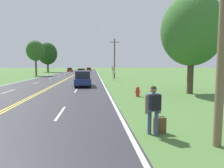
{
  "coord_description": "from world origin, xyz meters",
  "views": [
    {
      "loc": [
        4.79,
        -2.66,
        2.43
      ],
      "look_at": [
        5.98,
        10.18,
        1.22
      ],
      "focal_mm": 32.0,
      "sensor_mm": 36.0,
      "label": 1
    }
  ],
  "objects_px": {
    "hitchhiker_person": "(154,105)",
    "traffic_sign": "(113,70)",
    "tree_mid_treeline": "(35,51)",
    "tree_left_verge": "(47,54)",
    "suitcase": "(160,125)",
    "car_champagne_van_mid_near": "(82,72)",
    "car_dark_blue_van_approaching": "(83,78)",
    "fire_hydrant": "(138,91)",
    "car_maroon_hatchback_receding": "(89,69)",
    "car_red_hatchback_mid_far": "(70,70)",
    "tree_right_cluster": "(192,31)"
  },
  "relations": [
    {
      "from": "hitchhiker_person",
      "to": "traffic_sign",
      "type": "distance_m",
      "value": 23.48
    },
    {
      "from": "tree_mid_treeline",
      "to": "tree_left_verge",
      "type": "bearing_deg",
      "value": 96.6
    },
    {
      "from": "suitcase",
      "to": "traffic_sign",
      "type": "bearing_deg",
      "value": -6.86
    },
    {
      "from": "tree_mid_treeline",
      "to": "car_champagne_van_mid_near",
      "type": "height_order",
      "value": "tree_mid_treeline"
    },
    {
      "from": "traffic_sign",
      "to": "car_dark_blue_van_approaching",
      "type": "height_order",
      "value": "traffic_sign"
    },
    {
      "from": "hitchhiker_person",
      "to": "tree_mid_treeline",
      "type": "distance_m",
      "value": 43.69
    },
    {
      "from": "fire_hydrant",
      "to": "car_champagne_van_mid_near",
      "type": "distance_m",
      "value": 32.98
    },
    {
      "from": "suitcase",
      "to": "car_maroon_hatchback_receding",
      "type": "distance_m",
      "value": 80.88
    },
    {
      "from": "suitcase",
      "to": "tree_mid_treeline",
      "type": "xyz_separation_m",
      "value": [
        -15.5,
        40.53,
        5.43
      ]
    },
    {
      "from": "tree_mid_treeline",
      "to": "car_red_hatchback_mid_far",
      "type": "relative_size",
      "value": 1.93
    },
    {
      "from": "hitchhiker_person",
      "to": "car_maroon_hatchback_receding",
      "type": "relative_size",
      "value": 0.42
    },
    {
      "from": "tree_right_cluster",
      "to": "traffic_sign",
      "type": "bearing_deg",
      "value": 110.94
    },
    {
      "from": "tree_right_cluster",
      "to": "tree_left_verge",
      "type": "bearing_deg",
      "value": 113.43
    },
    {
      "from": "suitcase",
      "to": "hitchhiker_person",
      "type": "bearing_deg",
      "value": 114.42
    },
    {
      "from": "suitcase",
      "to": "car_maroon_hatchback_receding",
      "type": "height_order",
      "value": "car_maroon_hatchback_receding"
    },
    {
      "from": "hitchhiker_person",
      "to": "tree_right_cluster",
      "type": "xyz_separation_m",
      "value": [
        6.18,
        9.73,
        4.27
      ]
    },
    {
      "from": "hitchhiker_person",
      "to": "car_champagne_van_mid_near",
      "type": "height_order",
      "value": "hitchhiker_person"
    },
    {
      "from": "fire_hydrant",
      "to": "tree_right_cluster",
      "type": "relative_size",
      "value": 0.09
    },
    {
      "from": "car_champagne_van_mid_near",
      "to": "car_red_hatchback_mid_far",
      "type": "xyz_separation_m",
      "value": [
        -5.95,
        27.87,
        -0.07
      ]
    },
    {
      "from": "tree_left_verge",
      "to": "tree_right_cluster",
      "type": "distance_m",
      "value": 61.14
    },
    {
      "from": "suitcase",
      "to": "car_maroon_hatchback_receding",
      "type": "bearing_deg",
      "value": -2.15
    },
    {
      "from": "fire_hydrant",
      "to": "car_red_hatchback_mid_far",
      "type": "xyz_separation_m",
      "value": [
        -12.13,
        60.26,
        0.42
      ]
    },
    {
      "from": "tree_left_verge",
      "to": "car_maroon_hatchback_receding",
      "type": "xyz_separation_m",
      "value": [
        14.01,
        15.11,
        -5.69
      ]
    },
    {
      "from": "hitchhiker_person",
      "to": "car_dark_blue_van_approaching",
      "type": "xyz_separation_m",
      "value": [
        -3.31,
        16.74,
        -0.12
      ]
    },
    {
      "from": "tree_mid_treeline",
      "to": "car_red_hatchback_mid_far",
      "type": "bearing_deg",
      "value": 81.02
    },
    {
      "from": "tree_left_verge",
      "to": "car_red_hatchback_mid_far",
      "type": "bearing_deg",
      "value": 22.15
    },
    {
      "from": "hitchhiker_person",
      "to": "suitcase",
      "type": "distance_m",
      "value": 0.84
    },
    {
      "from": "fire_hydrant",
      "to": "traffic_sign",
      "type": "relative_size",
      "value": 0.34
    },
    {
      "from": "car_champagne_van_mid_near",
      "to": "hitchhiker_person",
      "type": "bearing_deg",
      "value": 8.46
    },
    {
      "from": "hitchhiker_person",
      "to": "car_dark_blue_van_approaching",
      "type": "distance_m",
      "value": 17.06
    },
    {
      "from": "tree_right_cluster",
      "to": "car_champagne_van_mid_near",
      "type": "distance_m",
      "value": 33.39
    },
    {
      "from": "car_dark_blue_van_approaching",
      "to": "car_red_hatchback_mid_far",
      "type": "height_order",
      "value": "car_dark_blue_van_approaching"
    },
    {
      "from": "car_red_hatchback_mid_far",
      "to": "car_champagne_van_mid_near",
      "type": "bearing_deg",
      "value": -168.93
    },
    {
      "from": "tree_right_cluster",
      "to": "car_maroon_hatchback_receding",
      "type": "distance_m",
      "value": 72.08
    },
    {
      "from": "suitcase",
      "to": "tree_mid_treeline",
      "type": "distance_m",
      "value": 43.73
    },
    {
      "from": "car_champagne_van_mid_near",
      "to": "car_maroon_hatchback_receding",
      "type": "xyz_separation_m",
      "value": [
        0.7,
        39.99,
        -0.09
      ]
    },
    {
      "from": "tree_left_verge",
      "to": "traffic_sign",
      "type": "bearing_deg",
      "value": -65.78
    },
    {
      "from": "tree_left_verge",
      "to": "tree_mid_treeline",
      "type": "xyz_separation_m",
      "value": [
        2.91,
        -25.12,
        -0.77
      ]
    },
    {
      "from": "car_dark_blue_van_approaching",
      "to": "car_red_hatchback_mid_far",
      "type": "distance_m",
      "value": 52.6
    },
    {
      "from": "suitcase",
      "to": "car_dark_blue_van_approaching",
      "type": "bearing_deg",
      "value": 6.98
    },
    {
      "from": "traffic_sign",
      "to": "tree_right_cluster",
      "type": "height_order",
      "value": "tree_right_cluster"
    },
    {
      "from": "traffic_sign",
      "to": "tree_left_verge",
      "type": "xyz_separation_m",
      "value": [
        -19.06,
        42.36,
        4.78
      ]
    },
    {
      "from": "hitchhiker_person",
      "to": "car_champagne_van_mid_near",
      "type": "xyz_separation_m",
      "value": [
        -4.82,
        40.94,
        -0.17
      ]
    },
    {
      "from": "suitcase",
      "to": "car_maroon_hatchback_receding",
      "type": "xyz_separation_m",
      "value": [
        -4.41,
        80.76,
        0.52
      ]
    },
    {
      "from": "suitcase",
      "to": "tree_left_verge",
      "type": "bearing_deg",
      "value": 10.39
    },
    {
      "from": "car_red_hatchback_mid_far",
      "to": "tree_right_cluster",
      "type": "bearing_deg",
      "value": -164.97
    },
    {
      "from": "hitchhiker_person",
      "to": "car_maroon_hatchback_receding",
      "type": "distance_m",
      "value": 81.03
    },
    {
      "from": "suitcase",
      "to": "car_dark_blue_van_approaching",
      "type": "xyz_separation_m",
      "value": [
        -3.6,
        16.57,
        0.65
      ]
    },
    {
      "from": "car_red_hatchback_mid_far",
      "to": "tree_left_verge",
      "type": "bearing_deg",
      "value": 111.17
    },
    {
      "from": "fire_hydrant",
      "to": "car_maroon_hatchback_receding",
      "type": "height_order",
      "value": "car_maroon_hatchback_receding"
    }
  ]
}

